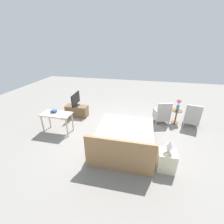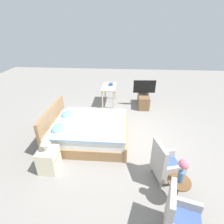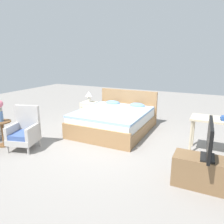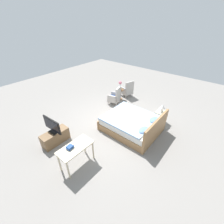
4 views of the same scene
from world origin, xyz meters
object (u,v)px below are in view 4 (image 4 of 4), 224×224
object	(u,v)px
tv_flatscreen	(52,125)
nightstand	(160,117)
flower_vase	(120,84)
table_lamp	(162,107)
side_table	(120,93)
bed	(132,124)
vanity_desk	(76,150)
armchair_by_window_right	(115,97)
armchair_by_window_left	(127,90)
book_stack	(70,147)
tv_stand	(55,137)

from	to	relation	value
tv_flatscreen	nightstand	bearing A→B (deg)	146.14
flower_vase	tv_flatscreen	xyz separation A→B (m)	(4.16, 0.25, -0.08)
table_lamp	side_table	bearing A→B (deg)	-103.43
bed	vanity_desk	xyz separation A→B (m)	(2.46, -0.37, 0.34)
armchair_by_window_right	nightstand	xyz separation A→B (m)	(0.07, 2.52, -0.10)
armchair_by_window_left	book_stack	world-z (taller)	armchair_by_window_left
armchair_by_window_right	tv_flatscreen	world-z (taller)	tv_flatscreen
bed	armchair_by_window_right	xyz separation A→B (m)	(-1.25, -1.88, 0.08)
table_lamp	tv_stand	distance (m)	4.29
tv_stand	vanity_desk	size ratio (longest dim) A/B	0.92
side_table	table_lamp	bearing A→B (deg)	76.57
table_lamp	flower_vase	bearing A→B (deg)	-103.43
flower_vase	nightstand	bearing A→B (deg)	76.56
nightstand	bed	bearing A→B (deg)	-28.36
bed	flower_vase	xyz separation A→B (m)	(-1.81, -1.99, 0.56)
nightstand	table_lamp	bearing A→B (deg)	90.00
nightstand	tv_flatscreen	xyz separation A→B (m)	(3.53, -2.37, 0.50)
tv_stand	tv_flatscreen	bearing A→B (deg)	3.32
armchair_by_window_left	armchair_by_window_right	size ratio (longest dim) A/B	1.00
table_lamp	vanity_desk	world-z (taller)	table_lamp
side_table	book_stack	distance (m)	4.68
tv_flatscreen	bed	bearing A→B (deg)	143.62
tv_stand	nightstand	bearing A→B (deg)	146.13
side_table	armchair_by_window_left	bearing A→B (deg)	169.10
table_lamp	nightstand	bearing A→B (deg)	-90.00
flower_vase	tv_stand	world-z (taller)	flower_vase
armchair_by_window_right	book_stack	distance (m)	4.12
armchair_by_window_right	flower_vase	xyz separation A→B (m)	(-0.56, -0.11, 0.48)
bed	flower_vase	distance (m)	2.74
table_lamp	tv_flatscreen	size ratio (longest dim) A/B	0.40
nightstand	book_stack	world-z (taller)	book_stack
bed	tv_flatscreen	xyz separation A→B (m)	(2.35, -1.73, 0.48)
side_table	bed	bearing A→B (deg)	47.66
bed	nightstand	world-z (taller)	bed
nightstand	table_lamp	world-z (taller)	table_lamp
bed	vanity_desk	bearing A→B (deg)	-8.63
bed	side_table	distance (m)	2.69
nightstand	tv_stand	world-z (taller)	nightstand
tv_flatscreen	vanity_desk	world-z (taller)	tv_flatscreen
armchair_by_window_right	tv_stand	xyz separation A→B (m)	(3.60, 0.15, -0.13)
side_table	nightstand	xyz separation A→B (m)	(0.63, 2.62, -0.08)
armchair_by_window_left	book_stack	xyz separation A→B (m)	(4.95, 1.44, 0.41)
armchair_by_window_right	tv_flatscreen	xyz separation A→B (m)	(3.60, 0.15, 0.40)
armchair_by_window_right	nightstand	bearing A→B (deg)	88.40
vanity_desk	armchair_by_window_right	bearing A→B (deg)	-157.95
bed	book_stack	world-z (taller)	bed
nightstand	table_lamp	xyz separation A→B (m)	(-0.00, 0.00, 0.49)
table_lamp	tv_stand	xyz separation A→B (m)	(3.53, -2.37, -0.52)
bed	side_table	bearing A→B (deg)	-132.34
armchair_by_window_left	book_stack	size ratio (longest dim) A/B	4.15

